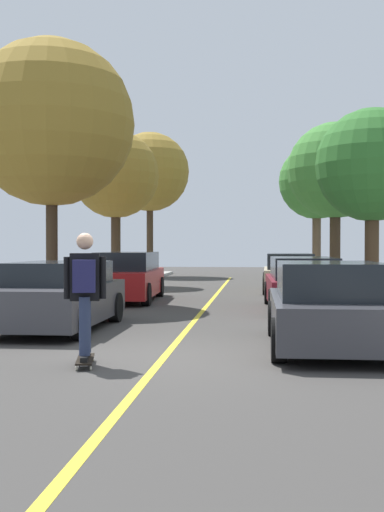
{
  "coord_description": "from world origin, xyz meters",
  "views": [
    {
      "loc": [
        1.37,
        -9.48,
        1.66
      ],
      "look_at": [
        -0.3,
        6.9,
        1.39
      ],
      "focal_mm": 44.83,
      "sensor_mm": 36.0,
      "label": 1
    }
  ],
  "objects_px": {
    "street_tree_left_nearest": "(51,123)",
    "street_tree_right_nearest": "(372,166)",
    "street_tree_right_far": "(317,182)",
    "fire_hydrant": "(363,292)",
    "street_tree_left_far": "(150,172)",
    "parked_car_left_nearest": "(59,296)",
    "parked_car_right_far": "(289,273)",
    "parked_car_left_near": "(127,277)",
    "skateboarder": "(85,288)",
    "street_tree_right_near": "(335,171)",
    "street_tree_left_near": "(116,175)",
    "parked_car_right_nearest": "(329,307)",
    "skateboard": "(85,359)",
    "parked_car_right_near": "(302,284)"
  },
  "relations": [
    {
      "from": "parked_car_right_near",
      "to": "fire_hydrant",
      "type": "relative_size",
      "value": 6.63
    },
    {
      "from": "parked_car_right_near",
      "to": "street_tree_left_far",
      "type": "xyz_separation_m",
      "value": [
        -6.93,
        17.48,
        4.94
      ]
    },
    {
      "from": "parked_car_left_nearest",
      "to": "street_tree_right_near",
      "type": "xyz_separation_m",
      "value": [
        6.93,
        13.0,
        3.9
      ]
    },
    {
      "from": "parked_car_left_nearest",
      "to": "street_tree_right_near",
      "type": "height_order",
      "value": "street_tree_right_near"
    },
    {
      "from": "parked_car_left_nearest",
      "to": "skateboard",
      "type": "xyz_separation_m",
      "value": [
        1.54,
        -3.69,
        -0.58
      ]
    },
    {
      "from": "parked_car_left_nearest",
      "to": "street_tree_left_near",
      "type": "bearing_deg",
      "value": 97.89
    },
    {
      "from": "parked_car_left_nearest",
      "to": "parked_car_right_far",
      "type": "distance_m",
      "value": 11.98
    },
    {
      "from": "parked_car_left_nearest",
      "to": "street_tree_right_far",
      "type": "bearing_deg",
      "value": 71.54
    },
    {
      "from": "street_tree_right_nearest",
      "to": "fire_hydrant",
      "type": "relative_size",
      "value": 7.35
    },
    {
      "from": "parked_car_right_near",
      "to": "parked_car_right_far",
      "type": "xyz_separation_m",
      "value": [
        -0.0,
        6.52,
        0.01
      ]
    },
    {
      "from": "street_tree_right_near",
      "to": "parked_car_left_nearest",
      "type": "bearing_deg",
      "value": -118.06
    },
    {
      "from": "parked_car_left_nearest",
      "to": "street_tree_left_near",
      "type": "xyz_separation_m",
      "value": [
        -1.86,
        13.44,
        3.88
      ]
    },
    {
      "from": "parked_car_left_near",
      "to": "parked_car_right_nearest",
      "type": "xyz_separation_m",
      "value": [
        5.07,
        -8.51,
        -0.05
      ]
    },
    {
      "from": "parked_car_left_near",
      "to": "parked_car_right_nearest",
      "type": "distance_m",
      "value": 9.91
    },
    {
      "from": "street_tree_left_nearest",
      "to": "street_tree_right_nearest",
      "type": "distance_m",
      "value": 8.9
    },
    {
      "from": "street_tree_right_far",
      "to": "street_tree_left_nearest",
      "type": "bearing_deg",
      "value": -119.55
    },
    {
      "from": "parked_car_left_nearest",
      "to": "parked_car_right_far",
      "type": "bearing_deg",
      "value": 64.99
    },
    {
      "from": "parked_car_left_nearest",
      "to": "street_tree_right_near",
      "type": "relative_size",
      "value": 0.65
    },
    {
      "from": "parked_car_left_nearest",
      "to": "street_tree_left_nearest",
      "type": "height_order",
      "value": "street_tree_left_nearest"
    },
    {
      "from": "parked_car_right_far",
      "to": "street_tree_right_nearest",
      "type": "relative_size",
      "value": 0.87
    },
    {
      "from": "street_tree_left_far",
      "to": "street_tree_right_nearest",
      "type": "bearing_deg",
      "value": -62.42
    },
    {
      "from": "parked_car_left_near",
      "to": "fire_hydrant",
      "type": "xyz_separation_m",
      "value": [
        6.57,
        -2.48,
        -0.24
      ]
    },
    {
      "from": "street_tree_left_far",
      "to": "street_tree_right_near",
      "type": "relative_size",
      "value": 1.21
    },
    {
      "from": "parked_car_right_far",
      "to": "street_tree_right_nearest",
      "type": "xyz_separation_m",
      "value": [
        1.86,
        -5.87,
        3.07
      ]
    },
    {
      "from": "parked_car_left_nearest",
      "to": "street_tree_left_far",
      "type": "height_order",
      "value": "street_tree_left_far"
    },
    {
      "from": "street_tree_left_nearest",
      "to": "skateboarder",
      "type": "height_order",
      "value": "street_tree_left_nearest"
    },
    {
      "from": "parked_car_right_far",
      "to": "fire_hydrant",
      "type": "xyz_separation_m",
      "value": [
        1.5,
        -6.66,
        -0.2
      ]
    },
    {
      "from": "skateboarder",
      "to": "parked_car_left_nearest",
      "type": "bearing_deg",
      "value": 112.65
    },
    {
      "from": "parked_car_right_nearest",
      "to": "fire_hydrant",
      "type": "relative_size",
      "value": 5.92
    },
    {
      "from": "parked_car_right_near",
      "to": "street_tree_right_far",
      "type": "distance_m",
      "value": 17.05
    },
    {
      "from": "street_tree_right_nearest",
      "to": "skateboarder",
      "type": "relative_size",
      "value": 2.97
    },
    {
      "from": "parked_car_left_near",
      "to": "skateboard",
      "type": "height_order",
      "value": "parked_car_left_near"
    },
    {
      "from": "parked_car_right_far",
      "to": "street_tree_left_near",
      "type": "height_order",
      "value": "street_tree_left_near"
    },
    {
      "from": "parked_car_right_far",
      "to": "street_tree_left_nearest",
      "type": "bearing_deg",
      "value": -140.96
    },
    {
      "from": "street_tree_left_near",
      "to": "fire_hydrant",
      "type": "xyz_separation_m",
      "value": [
        8.43,
        -9.24,
        -4.06
      ]
    },
    {
      "from": "parked_car_right_nearest",
      "to": "parked_car_left_nearest",
      "type": "bearing_deg",
      "value": 160.17
    },
    {
      "from": "parked_car_right_nearest",
      "to": "skateboard",
      "type": "relative_size",
      "value": 4.78
    },
    {
      "from": "parked_car_right_far",
      "to": "street_tree_left_far",
      "type": "xyz_separation_m",
      "value": [
        -6.93,
        10.96,
        4.94
      ]
    },
    {
      "from": "street_tree_left_near",
      "to": "street_tree_right_nearest",
      "type": "bearing_deg",
      "value": -43.87
    },
    {
      "from": "street_tree_left_far",
      "to": "fire_hydrant",
      "type": "distance_m",
      "value": 20.19
    },
    {
      "from": "street_tree_left_far",
      "to": "fire_hydrant",
      "type": "xyz_separation_m",
      "value": [
        8.43,
        -17.62,
        -5.14
      ]
    },
    {
      "from": "parked_car_left_nearest",
      "to": "parked_car_right_near",
      "type": "relative_size",
      "value": 0.89
    },
    {
      "from": "parked_car_left_nearest",
      "to": "parked_car_right_nearest",
      "type": "bearing_deg",
      "value": -19.83
    },
    {
      "from": "street_tree_left_far",
      "to": "parked_car_left_nearest",
      "type": "bearing_deg",
      "value": -85.12
    },
    {
      "from": "street_tree_left_near",
      "to": "fire_hydrant",
      "type": "distance_m",
      "value": 13.15
    },
    {
      "from": "street_tree_left_nearest",
      "to": "parked_car_left_nearest",
      "type": "bearing_deg",
      "value": -70.44
    },
    {
      "from": "parked_car_right_far",
      "to": "parked_car_left_near",
      "type": "bearing_deg",
      "value": -140.52
    },
    {
      "from": "street_tree_right_near",
      "to": "parked_car_right_nearest",
      "type": "bearing_deg",
      "value": -97.16
    },
    {
      "from": "street_tree_right_far",
      "to": "fire_hydrant",
      "type": "xyz_separation_m",
      "value": [
        -0.36,
        -16.55,
        -4.42
      ]
    },
    {
      "from": "parked_car_left_nearest",
      "to": "street_tree_right_near",
      "type": "bearing_deg",
      "value": 61.94
    }
  ]
}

